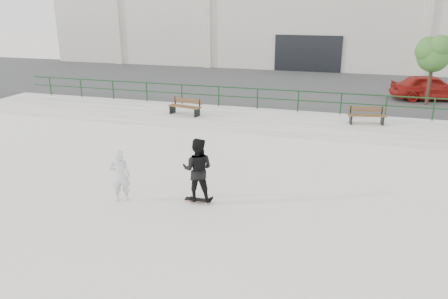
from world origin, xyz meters
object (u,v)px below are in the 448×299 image
(skateboard, at_px, (198,200))
(seated_skater, at_px, (120,176))
(standing_skater, at_px, (198,169))
(bench_right, at_px, (367,115))
(tree, at_px, (435,52))
(bench_left, at_px, (185,107))
(red_car, at_px, (430,87))

(skateboard, bearing_deg, seated_skater, -169.05)
(standing_skater, bearing_deg, bench_right, -125.53)
(tree, xyz_separation_m, skateboard, (-7.78, -13.31, -3.08))
(bench_left, xyz_separation_m, tree, (11.21, 5.47, 2.28))
(bench_right, distance_m, skateboard, 9.78)
(tree, relative_size, red_car, 0.88)
(tree, bearing_deg, bench_left, -153.98)
(red_car, relative_size, skateboard, 5.08)
(bench_left, bearing_deg, bench_right, 16.84)
(tree, bearing_deg, skateboard, -120.31)
(bench_left, bearing_deg, red_car, 42.58)
(seated_skater, bearing_deg, bench_left, -102.94)
(red_car, height_order, skateboard, red_car)
(bench_right, bearing_deg, red_car, 51.03)
(skateboard, bearing_deg, bench_right, 58.10)
(bench_left, height_order, seated_skater, seated_skater)
(bench_left, relative_size, bench_right, 1.03)
(tree, relative_size, skateboard, 4.49)
(bench_right, relative_size, seated_skater, 1.05)
(tree, xyz_separation_m, red_car, (0.25, 1.30, -1.97))
(bench_right, bearing_deg, seated_skater, -137.60)
(bench_left, relative_size, red_car, 0.43)
(bench_left, relative_size, skateboard, 2.17)
(bench_right, xyz_separation_m, tree, (3.07, 4.78, 2.29))
(tree, bearing_deg, standing_skater, -120.31)
(bench_left, distance_m, seated_skater, 8.47)
(red_car, bearing_deg, bench_right, 139.74)
(seated_skater, bearing_deg, skateboard, 172.45)
(tree, distance_m, standing_skater, 15.56)
(tree, height_order, red_car, tree)
(seated_skater, bearing_deg, tree, -147.17)
(bench_right, bearing_deg, tree, 46.98)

